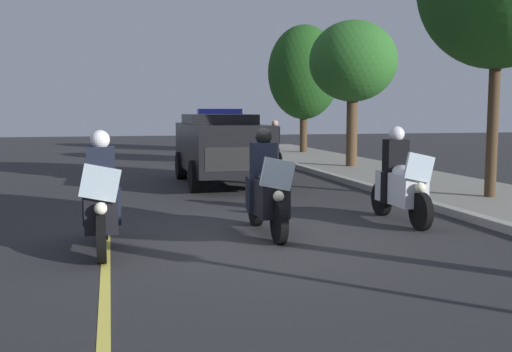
{
  "coord_description": "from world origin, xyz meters",
  "views": [
    {
      "loc": [
        8.92,
        -2.37,
        1.99
      ],
      "look_at": [
        -0.8,
        0.0,
        0.9
      ],
      "focal_mm": 41.97,
      "sensor_mm": 36.0,
      "label": 1
    }
  ],
  "objects_px": {
    "police_suv": "(220,145)",
    "police_motorcycle_lead_left": "(102,202)",
    "police_motorcycle_lead_right": "(266,191)",
    "cyclist_background": "(275,145)",
    "tree_far_back": "(353,62)",
    "police_motorcycle_trailing": "(400,184)",
    "tree_behind_suv": "(304,73)"
  },
  "relations": [
    {
      "from": "police_motorcycle_lead_left",
      "to": "police_motorcycle_lead_right",
      "type": "relative_size",
      "value": 1.0
    },
    {
      "from": "cyclist_background",
      "to": "police_motorcycle_lead_right",
      "type": "bearing_deg",
      "value": -16.23
    },
    {
      "from": "police_motorcycle_trailing",
      "to": "tree_behind_suv",
      "type": "height_order",
      "value": "tree_behind_suv"
    },
    {
      "from": "police_suv",
      "to": "cyclist_background",
      "type": "distance_m",
      "value": 4.14
    },
    {
      "from": "police_suv",
      "to": "tree_far_back",
      "type": "relative_size",
      "value": 0.99
    },
    {
      "from": "police_motorcycle_lead_right",
      "to": "tree_behind_suv",
      "type": "distance_m",
      "value": 18.57
    },
    {
      "from": "police_motorcycle_lead_right",
      "to": "police_motorcycle_trailing",
      "type": "height_order",
      "value": "same"
    },
    {
      "from": "police_motorcycle_lead_right",
      "to": "police_suv",
      "type": "height_order",
      "value": "police_suv"
    },
    {
      "from": "tree_behind_suv",
      "to": "tree_far_back",
      "type": "bearing_deg",
      "value": -4.98
    },
    {
      "from": "police_motorcycle_lead_right",
      "to": "cyclist_background",
      "type": "distance_m",
      "value": 10.48
    },
    {
      "from": "police_suv",
      "to": "tree_behind_suv",
      "type": "bearing_deg",
      "value": 150.97
    },
    {
      "from": "police_suv",
      "to": "police_motorcycle_lead_right",
      "type": "bearing_deg",
      "value": -4.03
    },
    {
      "from": "police_motorcycle_lead_left",
      "to": "police_motorcycle_trailing",
      "type": "height_order",
      "value": "same"
    },
    {
      "from": "cyclist_background",
      "to": "tree_behind_suv",
      "type": "xyz_separation_m",
      "value": [
        -7.14,
        3.36,
        2.9
      ]
    },
    {
      "from": "police_motorcycle_trailing",
      "to": "cyclist_background",
      "type": "distance_m",
      "value": 9.64
    },
    {
      "from": "tree_far_back",
      "to": "police_suv",
      "type": "bearing_deg",
      "value": -57.83
    },
    {
      "from": "police_suv",
      "to": "police_motorcycle_lead_left",
      "type": "bearing_deg",
      "value": -22.73
    },
    {
      "from": "police_motorcycle_lead_left",
      "to": "police_suv",
      "type": "height_order",
      "value": "police_suv"
    },
    {
      "from": "police_motorcycle_lead_left",
      "to": "tree_behind_suv",
      "type": "distance_m",
      "value": 20.07
    },
    {
      "from": "police_suv",
      "to": "cyclist_background",
      "type": "relative_size",
      "value": 2.79
    },
    {
      "from": "police_motorcycle_lead_right",
      "to": "tree_far_back",
      "type": "height_order",
      "value": "tree_far_back"
    },
    {
      "from": "police_motorcycle_lead_left",
      "to": "police_motorcycle_trailing",
      "type": "xyz_separation_m",
      "value": [
        -0.97,
        5.16,
        0.0
      ]
    },
    {
      "from": "police_motorcycle_lead_left",
      "to": "police_motorcycle_trailing",
      "type": "bearing_deg",
      "value": 100.71
    },
    {
      "from": "police_motorcycle_trailing",
      "to": "police_suv",
      "type": "height_order",
      "value": "police_suv"
    },
    {
      "from": "police_motorcycle_trailing",
      "to": "cyclist_background",
      "type": "bearing_deg",
      "value": 177.95
    },
    {
      "from": "police_motorcycle_trailing",
      "to": "tree_behind_suv",
      "type": "bearing_deg",
      "value": 167.54
    },
    {
      "from": "police_motorcycle_trailing",
      "to": "tree_far_back",
      "type": "bearing_deg",
      "value": 162.15
    },
    {
      "from": "police_motorcycle_lead_left",
      "to": "police_suv",
      "type": "distance_m",
      "value": 7.9
    },
    {
      "from": "cyclist_background",
      "to": "tree_far_back",
      "type": "bearing_deg",
      "value": 88.55
    },
    {
      "from": "police_motorcycle_lead_left",
      "to": "police_motorcycle_lead_right",
      "type": "xyz_separation_m",
      "value": [
        -0.55,
        2.57,
        0.0
      ]
    },
    {
      "from": "police_motorcycle_lead_left",
      "to": "police_motorcycle_trailing",
      "type": "relative_size",
      "value": 1.0
    },
    {
      "from": "police_motorcycle_lead_left",
      "to": "tree_far_back",
      "type": "relative_size",
      "value": 0.43
    }
  ]
}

